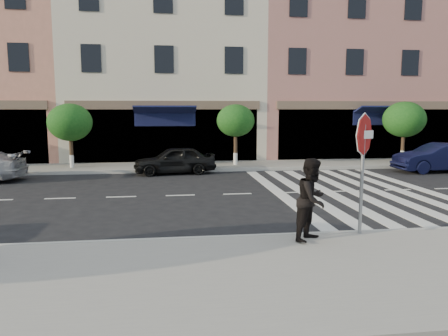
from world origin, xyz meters
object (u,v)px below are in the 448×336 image
stop_sign (364,147)px  walker (312,199)px  car_far_mid (175,160)px  car_far_right (439,158)px

stop_sign → walker: 1.70m
walker → car_far_mid: bearing=59.1°
walker → car_far_right: walker is taller
car_far_mid → car_far_right: (12.34, -1.07, 0.05)m
walker → car_far_right: size_ratio=0.43×
car_far_mid → walker: bearing=7.2°
car_far_mid → stop_sign: bearing=13.8°
stop_sign → car_far_right: size_ratio=0.66×
stop_sign → walker: bearing=171.8°
stop_sign → car_far_mid: bearing=87.6°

